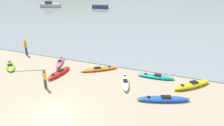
{
  "coord_description": "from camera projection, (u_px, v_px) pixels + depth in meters",
  "views": [
    {
      "loc": [
        7.37,
        -9.0,
        7.91
      ],
      "look_at": [
        0.71,
        7.99,
        0.5
      ],
      "focal_mm": 35.0,
      "sensor_mm": 36.0,
      "label": 1
    }
  ],
  "objects": [
    {
      "name": "ground_plane",
      "position": [
        53.0,
        115.0,
        13.23
      ],
      "size": [
        400.0,
        400.0,
        0.0
      ],
      "primitive_type": "plane",
      "color": "tan"
    },
    {
      "name": "bay_water",
      "position": [
        165.0,
        11.0,
        50.61
      ],
      "size": [
        160.0,
        70.0,
        0.06
      ],
      "primitive_type": "cube",
      "color": "gray",
      "rests_on": "ground_plane"
    },
    {
      "name": "kayak_on_sand_0",
      "position": [
        60.0,
        62.0,
        20.86
      ],
      "size": [
        1.65,
        2.74,
        0.35
      ],
      "color": "#E5668C",
      "rests_on": "ground_plane"
    },
    {
      "name": "kayak_on_sand_1",
      "position": [
        192.0,
        85.0,
        16.5
      ],
      "size": [
        2.9,
        2.94,
        0.4
      ],
      "color": "yellow",
      "rests_on": "ground_plane"
    },
    {
      "name": "kayak_on_sand_2",
      "position": [
        59.0,
        73.0,
        18.54
      ],
      "size": [
        0.9,
        2.9,
        0.39
      ],
      "color": "red",
      "rests_on": "ground_plane"
    },
    {
      "name": "kayak_on_sand_3",
      "position": [
        10.0,
        66.0,
        19.97
      ],
      "size": [
        2.53,
        2.36,
        0.33
      ],
      "color": "#8CCC2D",
      "rests_on": "ground_plane"
    },
    {
      "name": "kayak_on_sand_4",
      "position": [
        125.0,
        82.0,
        16.92
      ],
      "size": [
        1.56,
        2.93,
        0.39
      ],
      "color": "white",
      "rests_on": "ground_plane"
    },
    {
      "name": "kayak_on_sand_5",
      "position": [
        99.0,
        69.0,
        19.37
      ],
      "size": [
        3.11,
        2.59,
        0.31
      ],
      "color": "orange",
      "rests_on": "ground_plane"
    },
    {
      "name": "kayak_on_sand_6",
      "position": [
        163.0,
        99.0,
        14.67
      ],
      "size": [
        3.59,
        1.92,
        0.35
      ],
      "color": "blue",
      "rests_on": "ground_plane"
    },
    {
      "name": "kayak_on_sand_7",
      "position": [
        156.0,
        76.0,
        17.96
      ],
      "size": [
        3.06,
        0.88,
        0.3
      ],
      "color": "teal",
      "rests_on": "ground_plane"
    },
    {
      "name": "person_near_foreground",
      "position": [
        45.0,
        78.0,
        16.02
      ],
      "size": [
        0.31,
        0.27,
        1.52
      ],
      "color": "#4C4C4C",
      "rests_on": "ground_plane"
    },
    {
      "name": "person_near_waterline",
      "position": [
        26.0,
        46.0,
        22.8
      ],
      "size": [
        0.34,
        0.3,
        1.68
      ],
      "color": "#384260",
      "rests_on": "ground_plane"
    },
    {
      "name": "moored_boat_0",
      "position": [
        50.0,
        5.0,
        56.32
      ],
      "size": [
        5.23,
        3.24,
        1.54
      ],
      "color": "#B2B2B7",
      "rests_on": "bay_water"
    },
    {
      "name": "moored_boat_3",
      "position": [
        100.0,
        7.0,
        54.47
      ],
      "size": [
        4.13,
        2.26,
        0.87
      ],
      "color": "navy",
      "rests_on": "bay_water"
    },
    {
      "name": "loose_paddle",
      "position": [
        29.0,
        71.0,
        19.3
      ],
      "size": [
        2.51,
        1.51,
        0.03
      ],
      "color": "black",
      "rests_on": "ground_plane"
    }
  ]
}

